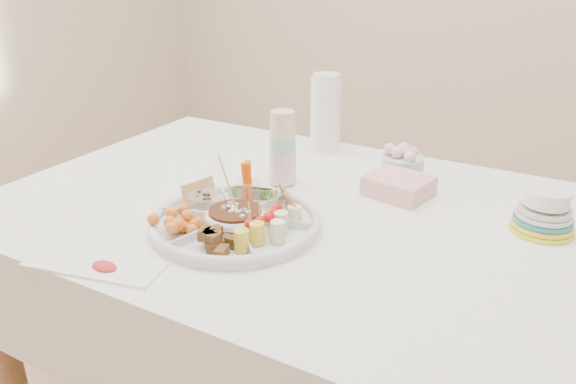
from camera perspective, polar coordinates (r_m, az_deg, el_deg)
The scene contains 15 objects.
dining_table at distance 1.58m, azimuth 1.10°, elevation -14.15°, with size 1.52×1.02×0.76m, color white.
party_tray at distance 1.27m, azimuth -5.36°, elevation -2.75°, with size 0.38×0.38×0.04m, color silver.
bean_dip at distance 1.27m, azimuth -5.38°, elevation -2.45°, with size 0.12×0.12×0.04m, color #311A08.
tortillas at distance 1.29m, azimuth 0.26°, elevation -1.19°, with size 0.09×0.09×0.05m, color #A07147, non-canonical shape.
carrot_cucumber at distance 1.37m, azimuth -3.69°, elevation 1.13°, with size 0.11×0.11×0.10m, color #FF5300, non-canonical shape.
pita_raisins at distance 1.36m, azimuth -9.03°, elevation -0.24°, with size 0.11×0.11×0.06m, color tan, non-canonical shape.
cherries at distance 1.25m, azimuth -11.23°, elevation -2.89°, with size 0.12×0.12×0.05m, color orange, non-canonical shape.
granola_chunks at distance 1.16m, azimuth -7.44°, elevation -4.89°, with size 0.10×0.10×0.04m, color #4E3221, non-canonical shape.
banana_tomato at distance 1.17m, azimuth -1.22°, elevation -3.09°, with size 0.10×0.10×0.08m, color #DED474, non-canonical shape.
cup_stack at distance 1.49m, azimuth -0.54°, elevation 4.47°, with size 0.07×0.07×0.20m, color white.
thermos at distance 1.74m, azimuth 3.83°, elevation 8.08°, with size 0.09×0.09×0.25m, color white.
flower_bowl at distance 1.58m, azimuth 11.56°, elevation 3.06°, with size 0.12×0.12×0.09m, color #A8D3BC.
napkin_stack at distance 1.47m, azimuth 11.19°, elevation 0.61°, with size 0.15×0.13×0.05m, color #E6A2A8.
plate_stack at distance 1.37m, azimuth 24.57°, elevation -2.00°, with size 0.14×0.14×0.09m, color #F5AA30.
placemat at distance 1.19m, azimuth -19.12°, elevation -7.02°, with size 0.28×0.09×0.01m, color silver.
Camera 1 is at (0.59, -1.10, 1.34)m, focal length 35.00 mm.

